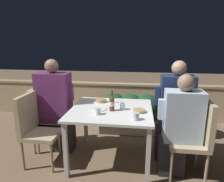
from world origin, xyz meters
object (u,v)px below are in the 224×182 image
chair_left_far (44,113)px  person_navy_jumper (173,111)px  beer_bottle (112,103)px  chair_left_near (35,124)px  potted_plant (190,112)px  chair_right_near (197,133)px  chair_right_far (188,121)px  person_purple_stripe (57,106)px  person_blue_shirt (179,126)px

chair_left_far → person_navy_jumper: 1.84m
chair_left_far → beer_bottle: (1.05, -0.24, 0.29)m
chair_left_near → potted_plant: size_ratio=1.27×
chair_right_near → potted_plant: (0.16, 1.02, -0.10)m
chair_left_far → person_navy_jumper: person_navy_jumper is taller
chair_left_far → chair_right_far: same height
person_purple_stripe → person_blue_shirt: size_ratio=1.09×
chair_left_near → beer_bottle: (0.99, 0.13, 0.29)m
chair_right_far → beer_bottle: beer_bottle is taller
person_blue_shirt → person_navy_jumper: (-0.02, 0.34, 0.06)m
potted_plant → person_blue_shirt: bearing=-109.9°
person_navy_jumper → beer_bottle: person_navy_jumper is taller
chair_left_near → potted_plant: bearing=25.6°
beer_bottle → potted_plant: size_ratio=0.36×
chair_left_far → person_purple_stripe: person_purple_stripe is taller
chair_left_near → person_navy_jumper: (1.78, 0.36, 0.13)m
person_purple_stripe → potted_plant: 2.14m
person_navy_jumper → potted_plant: person_navy_jumper is taller
chair_left_far → chair_right_near: size_ratio=1.00×
chair_right_far → potted_plant: chair_right_far is taller
potted_plant → person_purple_stripe: bearing=-161.7°
beer_bottle → person_purple_stripe: bearing=163.9°
person_navy_jumper → chair_right_far: bearing=0.0°
chair_left_far → person_blue_shirt: person_blue_shirt is taller
person_blue_shirt → person_purple_stripe: bearing=168.1°
person_blue_shirt → potted_plant: 1.09m
person_purple_stripe → chair_right_near: person_purple_stripe is taller
person_blue_shirt → chair_right_near: bearing=-0.0°
chair_left_near → person_blue_shirt: (1.80, 0.03, 0.07)m
person_blue_shirt → chair_right_far: bearing=61.2°
chair_right_far → potted_plant: bearing=74.9°
person_purple_stripe → chair_left_far: bearing=180.0°
chair_right_near → person_navy_jumper: person_navy_jumper is taller
person_purple_stripe → beer_bottle: size_ratio=5.05×
chair_right_near → potted_plant: 1.03m
chair_right_near → chair_right_far: same height
chair_left_far → potted_plant: (2.23, 0.67, -0.10)m
chair_left_near → chair_right_near: (2.01, 0.03, 0.00)m
person_purple_stripe → beer_bottle: person_purple_stripe is taller
chair_right_far → beer_bottle: 1.06m
chair_right_far → person_navy_jumper: (-0.20, -0.00, 0.13)m
chair_right_far → chair_left_near: bearing=-169.7°
chair_left_near → beer_bottle: beer_bottle is taller
person_navy_jumper → potted_plant: (0.39, 0.68, -0.23)m
chair_left_near → chair_right_far: 2.02m
person_purple_stripe → potted_plant: (2.02, 0.67, -0.22)m
chair_left_near → chair_right_far: size_ratio=1.00×
chair_right_near → person_navy_jumper: 0.42m
person_blue_shirt → beer_bottle: bearing=172.7°
chair_right_near → chair_left_far: bearing=170.4°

